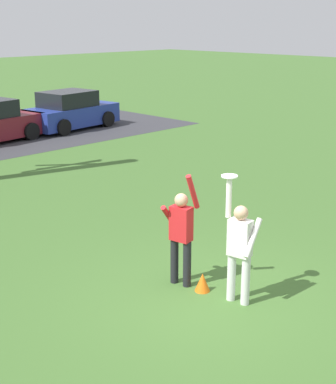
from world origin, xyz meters
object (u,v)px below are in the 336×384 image
person_catcher (240,246)px  person_defender (181,231)px  field_cone_orange (202,282)px  frisbee_disc (230,176)px  parked_car_blue (70,111)px

person_catcher → person_defender: person_catcher is taller
field_cone_orange → person_catcher: bearing=-80.3°
person_defender → frisbee_disc: bearing=0.0°
person_catcher → parked_car_blue: bearing=-35.8°
person_catcher → field_cone_orange: size_ratio=6.50×
frisbee_disc → parked_car_blue: (7.31, 14.40, -1.37)m
person_defender → field_cone_orange: (0.07, -0.44, -0.82)m
parked_car_blue → field_cone_orange: bearing=-124.9°
frisbee_disc → parked_car_blue: frisbee_disc is taller
person_catcher → parked_car_blue: (7.27, 14.62, -0.25)m
parked_car_blue → field_cone_orange: size_ratio=13.40×
person_catcher → frisbee_disc: 1.13m
person_defender → frisbee_disc: size_ratio=7.86×
person_catcher → field_cone_orange: (-0.11, 0.67, -0.82)m
person_defender → field_cone_orange: bearing=-0.6°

